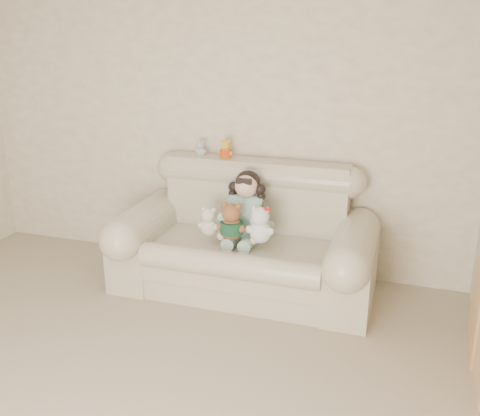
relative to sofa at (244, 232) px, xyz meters
name	(u,v)px	position (x,y,z in m)	size (l,w,h in m)	color
wall_back	(212,122)	(-0.45, 0.50, 0.78)	(4.50, 4.50, 0.00)	beige
sofa	(244,232)	(0.00, 0.00, 0.00)	(2.10, 0.95, 1.03)	beige
seated_child	(246,205)	(0.00, 0.08, 0.20)	(0.35, 0.43, 0.59)	#357B60
brown_teddy	(232,218)	(-0.05, -0.15, 0.17)	(0.23, 0.18, 0.36)	brown
white_cat	(260,221)	(0.18, -0.14, 0.16)	(0.23, 0.17, 0.35)	silver
cream_teddy	(209,219)	(-0.25, -0.12, 0.13)	(0.18, 0.14, 0.28)	beige
yellow_mini_bear	(226,148)	(-0.27, 0.35, 0.60)	(0.13, 0.10, 0.20)	yellow
grey_mini_plush	(201,147)	(-0.51, 0.39, 0.58)	(0.11, 0.09, 0.17)	silver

